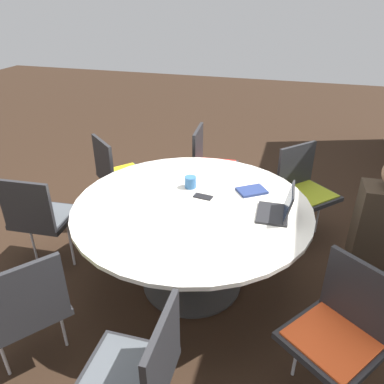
% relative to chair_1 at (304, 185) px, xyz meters
% --- Properties ---
extents(ground_plane, '(16.00, 16.00, 0.00)m').
position_rel_chair_1_xyz_m(ground_plane, '(0.93, -0.79, -0.53)').
color(ground_plane, black).
extents(conference_table, '(1.71, 1.71, 0.73)m').
position_rel_chair_1_xyz_m(conference_table, '(0.93, -0.79, 0.04)').
color(conference_table, '#333333').
rests_on(conference_table, ground_plane).
extents(chair_1, '(0.61, 0.61, 0.88)m').
position_rel_chair_1_xyz_m(chair_1, '(0.00, 0.00, 0.00)').
color(chair_1, '#262628').
rests_on(chair_1, ground_plane).
extents(chair_2, '(0.47, 0.45, 0.88)m').
position_rel_chair_1_xyz_m(chair_2, '(-0.28, -0.94, 0.00)').
color(chair_2, '#262628').
rests_on(chair_2, ground_plane).
extents(chair_3, '(0.61, 0.61, 0.88)m').
position_rel_chair_1_xyz_m(chair_3, '(0.19, -1.76, 0.00)').
color(chair_3, '#262628').
rests_on(chair_3, ground_plane).
extents(chair_4, '(0.45, 0.47, 0.88)m').
position_rel_chair_1_xyz_m(chair_4, '(1.08, -2.00, 0.00)').
color(chair_4, '#262628').
rests_on(chair_4, ground_plane).
extents(chair_5, '(0.60, 0.60, 0.88)m').
position_rel_chair_1_xyz_m(chair_5, '(1.94, -1.48, 0.00)').
color(chair_5, '#262628').
rests_on(chair_5, ground_plane).
extents(chair_6, '(0.45, 0.43, 0.88)m').
position_rel_chair_1_xyz_m(chair_6, '(2.15, -0.70, 0.00)').
color(chair_6, '#262628').
rests_on(chair_6, ground_plane).
extents(chair_7, '(0.60, 0.60, 0.88)m').
position_rel_chair_1_xyz_m(chair_7, '(1.62, 0.22, 0.00)').
color(chair_7, '#262628').
rests_on(chair_7, ground_plane).
extents(person_0, '(0.27, 0.37, 1.23)m').
position_rel_chair_1_xyz_m(person_0, '(0.91, 0.49, 0.19)').
color(person_0, '#2D2319').
rests_on(person_0, ground_plane).
extents(laptop, '(0.29, 0.24, 0.21)m').
position_rel_chair_1_xyz_m(laptop, '(0.91, -0.18, 0.25)').
color(laptop, '#232326').
rests_on(laptop, conference_table).
extents(spiral_notebook, '(0.24, 0.26, 0.02)m').
position_rel_chair_1_xyz_m(spiral_notebook, '(0.62, -0.40, 0.21)').
color(spiral_notebook, navy).
rests_on(spiral_notebook, conference_table).
extents(coffee_cup, '(0.09, 0.09, 0.09)m').
position_rel_chair_1_xyz_m(coffee_cup, '(0.68, -0.87, 0.24)').
color(coffee_cup, '#33669E').
rests_on(coffee_cup, conference_table).
extents(cell_phone, '(0.09, 0.15, 0.01)m').
position_rel_chair_1_xyz_m(cell_phone, '(0.81, -0.74, 0.20)').
color(cell_phone, black).
rests_on(cell_phone, conference_table).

